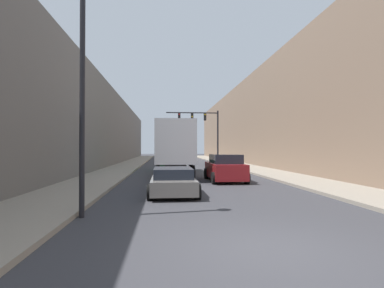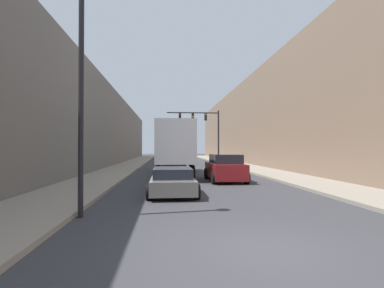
# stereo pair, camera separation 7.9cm
# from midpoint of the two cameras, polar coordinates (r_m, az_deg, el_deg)

# --- Properties ---
(ground_plane) EXTENTS (200.00, 200.00, 0.00)m
(ground_plane) POSITION_cam_midpoint_polar(r_m,az_deg,el_deg) (6.61, 14.50, -18.99)
(ground_plane) COLOR #38383D
(sidewalk_right) EXTENTS (3.26, 80.00, 0.15)m
(sidewalk_right) POSITION_cam_midpoint_polar(r_m,az_deg,el_deg) (36.96, 8.24, -3.86)
(sidewalk_right) COLOR gray
(sidewalk_right) RESTS_ON ground
(sidewalk_left) EXTENTS (3.26, 80.00, 0.15)m
(sidewalk_left) POSITION_cam_midpoint_polar(r_m,az_deg,el_deg) (36.23, -11.81, -3.91)
(sidewalk_left) COLOR gray
(sidewalk_left) RESTS_ON ground
(building_right) EXTENTS (6.00, 80.00, 10.86)m
(building_right) POSITION_cam_midpoint_polar(r_m,az_deg,el_deg) (38.38, 14.99, 4.27)
(building_right) COLOR #846B56
(building_right) RESTS_ON ground
(building_left) EXTENTS (6.00, 80.00, 8.95)m
(building_left) POSITION_cam_midpoint_polar(r_m,az_deg,el_deg) (37.09, -18.93, 2.99)
(building_left) COLOR #66605B
(building_left) RESTS_ON ground
(semi_truck) EXTENTS (2.48, 11.44, 3.81)m
(semi_truck) POSITION_cam_midpoint_polar(r_m,az_deg,el_deg) (23.09, -3.48, -0.52)
(semi_truck) COLOR silver
(semi_truck) RESTS_ON ground
(sedan_car) EXTENTS (2.13, 4.32, 1.19)m
(sedan_car) POSITION_cam_midpoint_polar(r_m,az_deg,el_deg) (13.55, -3.57, -7.07)
(sedan_car) COLOR slate
(sedan_car) RESTS_ON ground
(suv_car) EXTENTS (2.16, 4.50, 1.68)m
(suv_car) POSITION_cam_midpoint_polar(r_m,az_deg,el_deg) (18.92, 6.41, -4.61)
(suv_car) COLOR maroon
(suv_car) RESTS_ON ground
(traffic_signal_gantry) EXTENTS (6.61, 0.35, 6.80)m
(traffic_signal_gantry) POSITION_cam_midpoint_polar(r_m,az_deg,el_deg) (37.78, 2.54, 3.46)
(traffic_signal_gantry) COLOR black
(traffic_signal_gantry) RESTS_ON ground
(street_lamp) EXTENTS (0.44, 0.44, 7.97)m
(street_lamp) POSITION_cam_midpoint_polar(r_m,az_deg,el_deg) (9.97, -20.12, 16.37)
(street_lamp) COLOR black
(street_lamp) RESTS_ON ground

